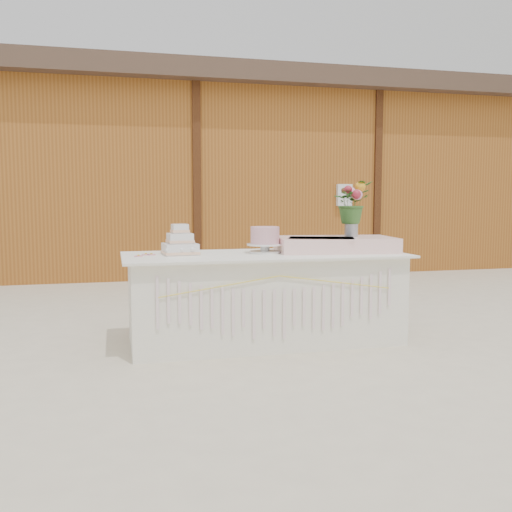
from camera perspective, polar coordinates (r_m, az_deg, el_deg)
The scene contains 9 objects.
ground at distance 5.03m, azimuth 0.84°, elevation -8.53°, with size 80.00×80.00×0.00m, color beige.
barn at distance 10.78m, azimuth -7.54°, elevation 8.01°, with size 12.60×4.60×3.30m.
cake_table at distance 4.94m, azimuth 0.87°, elevation -4.19°, with size 2.40×1.00×0.77m.
wedding_cake at distance 4.85m, azimuth -7.61°, elevation 1.18°, with size 0.31×0.31×0.26m.
pink_cake_stand at distance 4.94m, azimuth 0.91°, elevation 1.78°, with size 0.32×0.32×0.23m.
satin_runner at distance 5.13m, azimuth 7.92°, elevation 1.16°, with size 1.03×0.59×0.13m, color #FFCECD.
flower_vase at distance 5.23m, azimuth 9.50°, elevation 2.84°, with size 0.12×0.12×0.16m, color #ACABB0.
bouquet at distance 5.22m, azimuth 9.55°, elevation 5.85°, with size 0.35×0.30×0.38m, color #356227.
loose_flowers at distance 4.89m, azimuth -10.98°, elevation 0.24°, with size 0.14×0.34×0.02m, color pink, non-canonical shape.
Camera 1 is at (-1.26, -4.71, 1.24)m, focal length 40.00 mm.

